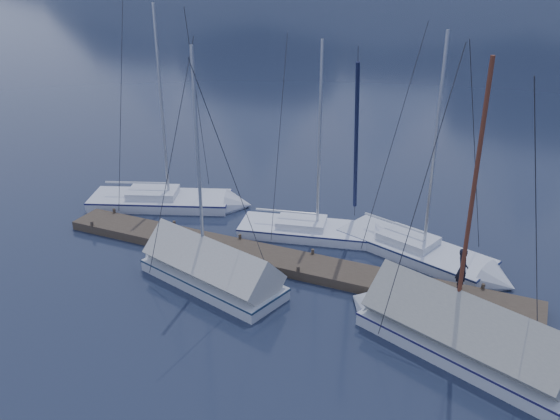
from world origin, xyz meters
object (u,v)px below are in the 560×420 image
object	(u,v)px
sailboat_open_left	(181,202)
person	(462,270)
sailboat_covered_far	(202,269)
sailboat_open_mid	(328,233)
sailboat_open_right	(435,259)
sailboat_covered_near	(448,331)

from	to	relation	value
sailboat_open_left	person	world-z (taller)	sailboat_open_left
sailboat_covered_far	sailboat_open_left	bearing A→B (deg)	129.23
sailboat_open_left	sailboat_open_mid	xyz separation A→B (m)	(7.10, -0.24, -0.02)
sailboat_open_mid	sailboat_open_left	bearing A→B (deg)	178.03
sailboat_open_right	person	bearing A→B (deg)	-61.72
sailboat_open_left	sailboat_covered_near	distance (m)	13.80
sailboat_covered_near	sailboat_covered_far	xyz separation A→B (m)	(-8.43, 0.29, -0.03)
sailboat_open_mid	sailboat_open_right	size ratio (longest dim) A/B	0.93
sailboat_covered_far	sailboat_covered_near	bearing A→B (deg)	-1.99
sailboat_open_right	sailboat_covered_far	world-z (taller)	sailboat_open_right
sailboat_open_right	sailboat_covered_near	distance (m)	5.01
sailboat_open_right	sailboat_covered_near	xyz separation A→B (m)	(1.27, -4.83, 0.30)
sailboat_open_left	sailboat_covered_near	xyz separation A→B (m)	(12.66, -5.47, 0.29)
sailboat_open_mid	sailboat_open_right	distance (m)	4.31
sailboat_covered_near	person	bearing A→B (deg)	91.65
sailboat_open_right	sailboat_covered_far	xyz separation A→B (m)	(-7.17, -4.54, 0.27)
sailboat_open_left	sailboat_open_mid	bearing A→B (deg)	-1.97
sailboat_open_left	sailboat_open_mid	world-z (taller)	sailboat_open_left
sailboat_open_mid	sailboat_open_right	xyz separation A→B (m)	(4.30, -0.39, 0.01)
sailboat_covered_far	person	bearing A→B (deg)	15.53
sailboat_covered_far	person	size ratio (longest dim) A/B	5.74
sailboat_covered_near	person	world-z (taller)	sailboat_covered_near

